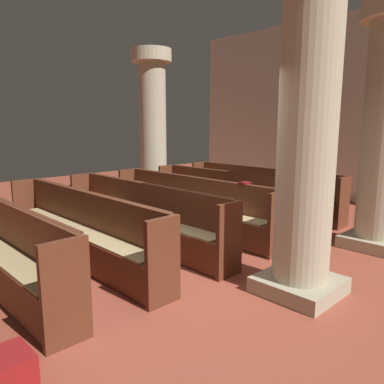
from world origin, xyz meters
TOP-DOWN VIEW (x-y plane):
  - ground_plane at (0.00, 0.00)m, footprint 19.20×19.20m
  - back_wall at (0.00, 6.08)m, footprint 10.00×0.16m
  - pew_row_0 at (-1.17, 3.57)m, footprint 3.78×0.46m
  - pew_row_1 at (-1.17, 2.49)m, footprint 3.78×0.46m
  - pew_row_2 at (-1.17, 1.42)m, footprint 3.78×0.47m
  - pew_row_3 at (-1.17, 0.35)m, footprint 3.78×0.46m
  - pew_row_4 at (-1.17, -0.72)m, footprint 3.78×0.46m
  - pillar_far_side at (-3.83, 2.71)m, footprint 0.96×0.96m
  - pillar_aisle_rear at (1.54, 0.56)m, footprint 0.91×0.91m
  - lectern at (-0.95, 4.73)m, footprint 0.48×0.45m
  - hymn_book at (-0.09, 1.60)m, footprint 0.13×0.18m
  - kneeler_box_red at (0.88, -2.36)m, footprint 0.36×0.27m

SIDE VIEW (x-z plane):
  - ground_plane at x=0.00m, z-range 0.00..0.00m
  - kneeler_box_red at x=0.88m, z-range 0.00..0.27m
  - lectern at x=-0.95m, z-range -0.09..0.99m
  - pew_row_0 at x=-1.17m, z-range 0.02..0.98m
  - pew_row_1 at x=-1.17m, z-range 0.02..0.98m
  - pew_row_2 at x=-1.17m, z-range 0.02..0.98m
  - pew_row_3 at x=-1.17m, z-range 0.02..0.98m
  - pew_row_4 at x=-1.17m, z-range 0.02..0.98m
  - hymn_book at x=-0.09m, z-range 0.96..0.99m
  - pillar_aisle_rear at x=1.54m, z-range 0.07..3.73m
  - pillar_far_side at x=-3.83m, z-range 0.07..3.73m
  - back_wall at x=0.00m, z-range 0.00..4.50m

